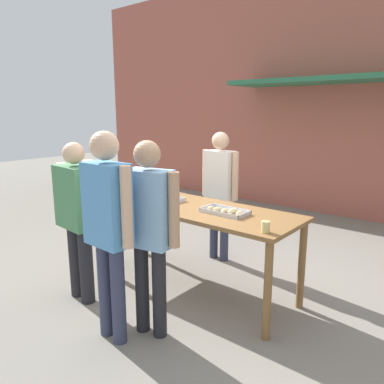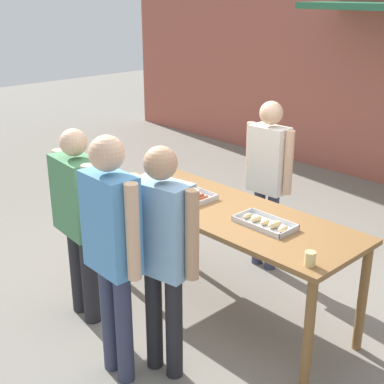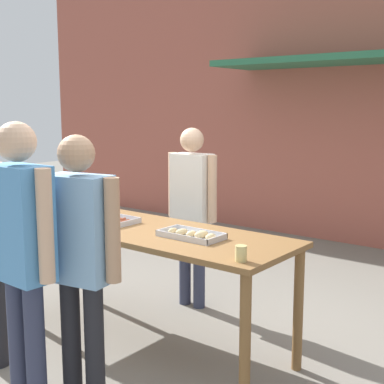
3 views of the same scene
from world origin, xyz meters
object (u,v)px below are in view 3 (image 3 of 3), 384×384
food_tray_buns (193,235)px  person_server_behind_table (192,200)px  person_customer_waiting_in_line (21,243)px  condiment_jar_ketchup (40,215)px  person_customer_with_cup (80,248)px  condiment_jar_mustard (33,214)px  food_tray_sausages (113,221)px  beer_cup (241,253)px

food_tray_buns → person_server_behind_table: size_ratio=0.28×
food_tray_buns → person_customer_waiting_in_line: 1.20m
condiment_jar_ketchup → person_customer_with_cup: (1.20, -0.60, 0.05)m
condiment_jar_ketchup → person_customer_with_cup: person_customer_with_cup is taller
condiment_jar_mustard → condiment_jar_ketchup: same height
food_tray_sausages → food_tray_buns: food_tray_buns is taller
food_tray_sausages → person_server_behind_table: person_server_behind_table is taller
food_tray_buns → person_customer_waiting_in_line: size_ratio=0.26×
person_customer_waiting_in_line → beer_cup: bearing=-136.4°
person_customer_waiting_in_line → condiment_jar_mustard: bearing=-36.6°
food_tray_sausages → condiment_jar_mustard: (-0.66, -0.28, 0.02)m
person_customer_waiting_in_line → person_server_behind_table: bearing=-79.5°
condiment_jar_mustard → person_customer_waiting_in_line: (1.10, -0.86, 0.10)m
person_customer_waiting_in_line → condiment_jar_ketchup: bearing=-39.1°
food_tray_sausages → person_customer_with_cup: size_ratio=0.22×
condiment_jar_ketchup → person_server_behind_table: person_server_behind_table is taller
food_tray_buns → condiment_jar_ketchup: 1.40m
person_customer_with_cup → person_server_behind_table: bearing=-84.3°
beer_cup → person_customer_waiting_in_line: bearing=-137.8°
food_tray_buns → beer_cup: (0.58, -0.28, 0.03)m
condiment_jar_ketchup → person_server_behind_table: (0.68, 1.15, 0.04)m
condiment_jar_ketchup → person_customer_waiting_in_line: person_customer_waiting_in_line is taller
beer_cup → person_customer_with_cup: (-0.75, -0.60, 0.03)m
food_tray_sausages → person_customer_waiting_in_line: (0.44, -1.14, 0.12)m
food_tray_buns → condiment_jar_mustard: condiment_jar_mustard is taller
food_tray_sausages → person_customer_with_cup: (0.64, -0.87, 0.07)m
condiment_jar_mustard → person_server_behind_table: bearing=55.6°
condiment_jar_ketchup → person_customer_waiting_in_line: 1.32m
food_tray_sausages → condiment_jar_ketchup: (-0.56, -0.28, 0.02)m
food_tray_sausages → food_tray_buns: size_ratio=0.81×
food_tray_sausages → person_server_behind_table: (0.12, 0.87, 0.06)m
person_server_behind_table → person_customer_with_cup: 1.82m
food_tray_sausages → person_customer_waiting_in_line: bearing=-68.8°
food_tray_sausages → beer_cup: (1.39, -0.28, 0.03)m
food_tray_sausages → beer_cup: size_ratio=3.84×
person_customer_with_cup → person_customer_waiting_in_line: bearing=42.0°
person_customer_with_cup → food_tray_buns: bearing=-111.8°
beer_cup → person_server_behind_table: (-1.27, 1.14, 0.02)m
food_tray_buns → person_customer_waiting_in_line: person_customer_waiting_in_line is taller
person_server_behind_table → person_customer_waiting_in_line: bearing=-82.9°
condiment_jar_ketchup → person_customer_waiting_in_line: (1.00, -0.86, 0.10)m
food_tray_buns → person_server_behind_table: bearing=128.4°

